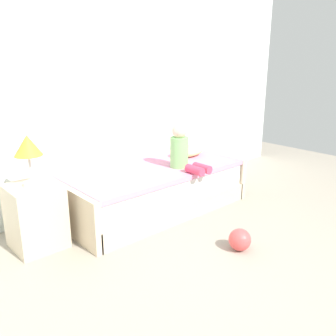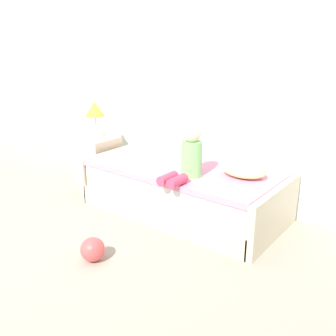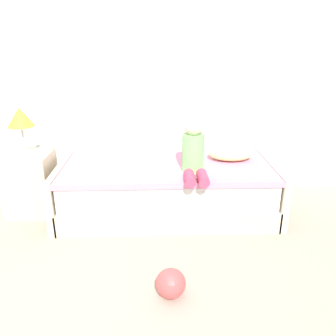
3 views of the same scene
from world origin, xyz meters
name	(u,v)px [view 1 (image 1 of 3)]	position (x,y,z in m)	size (l,w,h in m)	color
ground_plane	(270,328)	(0.00, 0.00, 0.00)	(9.20, 9.20, 0.00)	#9E9384
wall_rear	(66,80)	(0.00, 2.60, 1.45)	(7.20, 0.10, 2.90)	silver
bed	(153,189)	(0.67, 2.00, 0.25)	(2.11, 1.00, 0.50)	beige
nightstand	(36,216)	(-0.68, 2.04, 0.30)	(0.44, 0.44, 0.60)	beige
table_lamp	(28,148)	(-0.68, 2.04, 0.94)	(0.24, 0.24, 0.45)	silver
child_figure	(182,150)	(0.90, 1.77, 0.70)	(0.20, 0.51, 0.50)	#7FC672
pillow	(188,151)	(1.31, 2.10, 0.56)	(0.44, 0.30, 0.13)	#F2E58C
toy_ball	(240,240)	(0.66, 0.76, 0.10)	(0.20, 0.20, 0.20)	#E54C4C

